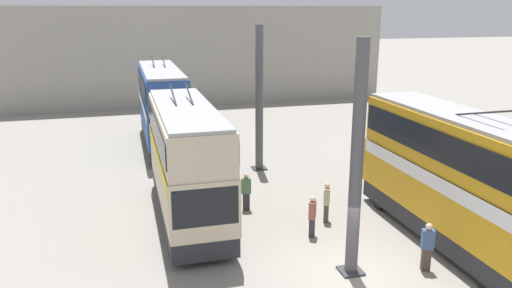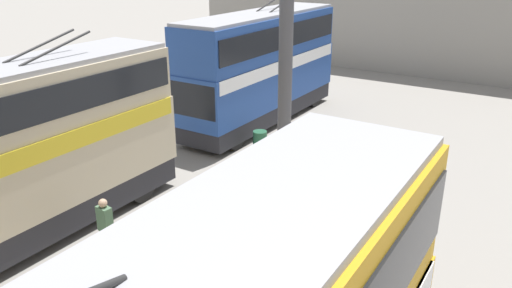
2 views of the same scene
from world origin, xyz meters
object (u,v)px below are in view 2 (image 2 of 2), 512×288
person_by_right_row (106,227)px  oil_drum (260,142)px  bus_right_far (261,62)px  bus_right_near (24,143)px

person_by_right_row → oil_drum: 8.58m
bus_right_far → person_by_right_row: bearing=-167.6°
bus_right_near → oil_drum: bus_right_near is taller
oil_drum → bus_right_far: bearing=31.2°
person_by_right_row → oil_drum: (8.56, 0.52, -0.47)m
bus_right_near → bus_right_far: (12.31, -0.00, 0.07)m
person_by_right_row → bus_right_near: bearing=-77.9°
bus_right_far → person_by_right_row: 12.52m
bus_right_near → oil_drum: size_ratio=9.96×
bus_right_far → oil_drum: size_ratio=11.00×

